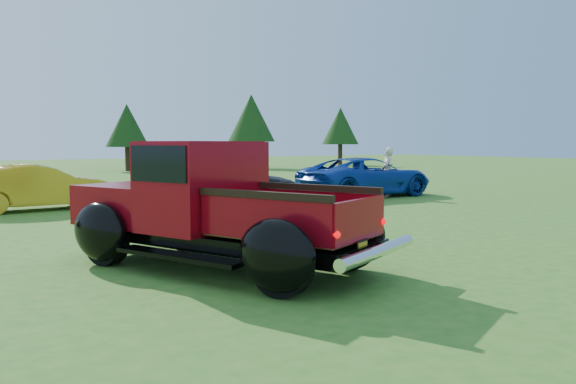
# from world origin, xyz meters

# --- Properties ---
(ground) EXTENTS (120.00, 120.00, 0.00)m
(ground) POSITION_xyz_m (0.00, 0.00, 0.00)
(ground) COLOR #2D661D
(ground) RESTS_ON ground
(tree_mid_right) EXTENTS (2.82, 2.82, 4.40)m
(tree_mid_right) POSITION_xyz_m (6.00, 30.00, 2.97)
(tree_mid_right) COLOR #332114
(tree_mid_right) RESTS_ON ground
(tree_east) EXTENTS (3.46, 3.46, 5.40)m
(tree_east) POSITION_xyz_m (15.00, 29.50, 3.66)
(tree_east) COLOR #332114
(tree_east) RESTS_ON ground
(tree_far_east) EXTENTS (3.07, 3.07, 4.80)m
(tree_far_east) POSITION_xyz_m (24.00, 30.50, 3.25)
(tree_far_east) COLOR #332114
(tree_far_east) RESTS_ON ground
(pickup_truck) EXTENTS (3.90, 5.34, 1.87)m
(pickup_truck) POSITION_xyz_m (-1.50, 0.92, 0.89)
(pickup_truck) COLOR black
(pickup_truck) RESTS_ON ground
(show_car_yellow) EXTENTS (3.91, 1.61, 1.26)m
(show_car_yellow) POSITION_xyz_m (-2.48, 9.81, 0.63)
(show_car_yellow) COLOR gold
(show_car_yellow) RESTS_ON ground
(show_car_grey) EXTENTS (4.61, 2.45, 1.27)m
(show_car_grey) POSITION_xyz_m (2.68, 8.38, 0.64)
(show_car_grey) COLOR black
(show_car_grey) RESTS_ON ground
(show_car_blue) EXTENTS (4.89, 2.33, 1.35)m
(show_car_blue) POSITION_xyz_m (7.73, 8.03, 0.67)
(show_car_blue) COLOR #0D3295
(show_car_blue) RESTS_ON ground
(spectator) EXTENTS (0.73, 0.71, 1.69)m
(spectator) POSITION_xyz_m (8.20, 7.47, 0.84)
(spectator) COLOR beige
(spectator) RESTS_ON ground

